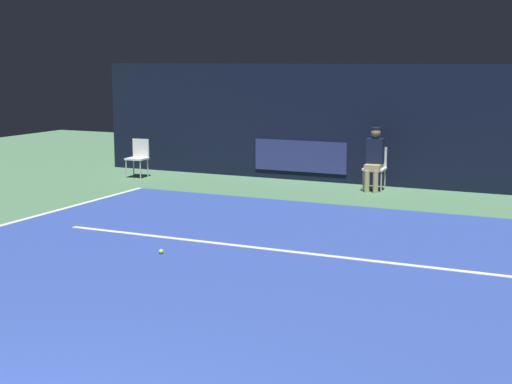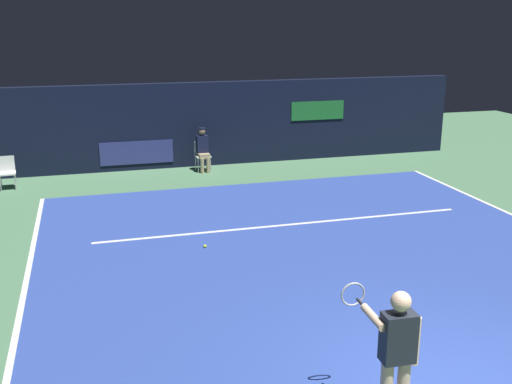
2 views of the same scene
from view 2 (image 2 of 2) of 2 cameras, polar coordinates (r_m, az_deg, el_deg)
ground_plane at (r=11.86m, az=5.89°, el=-6.18°), size 31.73×31.73×0.00m
court_surface at (r=11.86m, az=5.89°, el=-6.16°), size 10.84×11.26×0.01m
line_sideline_right at (r=11.18m, az=-20.98°, el=-8.58°), size 0.10×11.26×0.01m
line_service at (r=13.59m, az=2.84°, el=-3.12°), size 8.46×0.10×0.01m
back_wall at (r=19.17m, az=-3.15°, el=6.48°), size 15.60×0.33×2.60m
tennis_player at (r=6.91m, az=13.02°, el=-14.62°), size 0.58×0.95×1.73m
line_judge_on_chair at (r=18.33m, az=-5.04°, el=4.06°), size 0.46×0.55×1.32m
courtside_chair_near at (r=17.73m, az=-22.42°, el=1.88°), size 0.47×0.44×0.88m
tennis_ball at (r=12.29m, az=-4.83°, el=-5.11°), size 0.07×0.07×0.07m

